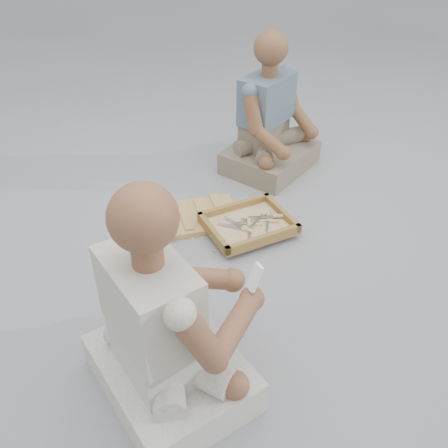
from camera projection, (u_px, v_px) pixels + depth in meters
ground at (266, 282)px, 2.64m from camera, size 60.00×60.00×0.00m
carved_panel at (195, 217)px, 3.09m from camera, size 0.63×0.51×0.04m
tool_tray at (248, 225)px, 2.95m from camera, size 0.53×0.45×0.06m
chisel_0 at (244, 229)px, 2.90m from camera, size 0.14×0.19×0.02m
chisel_1 at (275, 216)px, 2.99m from camera, size 0.20×0.12×0.02m
chisel_2 at (268, 221)px, 2.97m from camera, size 0.18×0.15×0.02m
chisel_3 at (268, 215)px, 3.01m from camera, size 0.16×0.18×0.02m
chisel_4 at (262, 221)px, 2.98m from camera, size 0.20×0.12×0.02m
chisel_5 at (249, 225)px, 2.93m from camera, size 0.14×0.19×0.02m
chisel_6 at (245, 228)px, 2.90m from camera, size 0.07×0.22×0.02m
chisel_7 at (253, 225)px, 2.95m from camera, size 0.19×0.14×0.02m
chisel_8 at (264, 214)px, 3.01m from camera, size 0.21×0.11×0.02m
wood_chip_0 at (236, 222)px, 3.07m from camera, size 0.02×0.02×0.00m
wood_chip_1 at (245, 270)px, 2.71m from camera, size 0.02×0.02×0.00m
wood_chip_2 at (203, 237)px, 2.95m from camera, size 0.02×0.02×0.00m
wood_chip_3 at (193, 239)px, 2.94m from camera, size 0.02×0.02×0.00m
wood_chip_4 at (178, 227)px, 3.03m from camera, size 0.02×0.02×0.00m
wood_chip_5 at (214, 251)px, 2.84m from camera, size 0.02×0.02×0.00m
wood_chip_6 at (220, 214)px, 3.14m from camera, size 0.02×0.02×0.00m
wood_chip_7 at (213, 252)px, 2.83m from camera, size 0.02×0.02×0.00m
wood_chip_8 at (229, 206)px, 3.21m from camera, size 0.02×0.02×0.00m
wood_chip_9 at (193, 222)px, 3.07m from camera, size 0.02×0.02×0.00m
wood_chip_10 at (253, 214)px, 3.14m from camera, size 0.02×0.02×0.00m
wood_chip_11 at (266, 196)px, 3.31m from camera, size 0.02×0.02×0.00m
wood_chip_12 at (233, 237)px, 2.95m from camera, size 0.02×0.02×0.00m
craftsman at (166, 331)px, 1.91m from camera, size 0.67×0.66×1.01m
companion at (270, 126)px, 3.45m from camera, size 0.74×0.67×0.96m
mobile_phone at (255, 277)px, 1.96m from camera, size 0.06×0.05×0.11m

